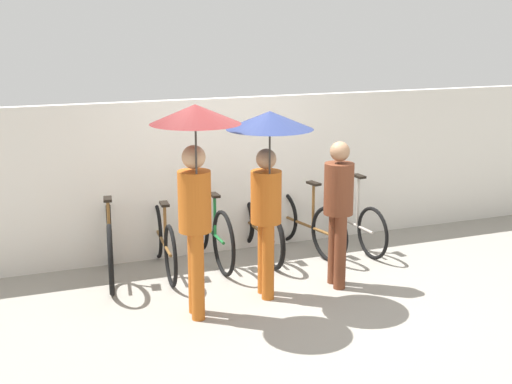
{
  "coord_description": "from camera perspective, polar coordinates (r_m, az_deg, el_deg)",
  "views": [
    {
      "loc": [
        -2.82,
        -6.26,
        2.88
      ],
      "look_at": [
        0.0,
        0.86,
        1.0
      ],
      "focal_mm": 50.0,
      "sensor_mm": 36.0,
      "label": 1
    }
  ],
  "objects": [
    {
      "name": "parked_bicycle_1",
      "position": [
        8.35,
        -7.44,
        -3.83
      ],
      "size": [
        0.44,
        1.71,
        1.11
      ],
      "rotation": [
        0.0,
        0.0,
        1.48
      ],
      "color": "black",
      "rests_on": "ground"
    },
    {
      "name": "parked_bicycle_2",
      "position": [
        8.59,
        -3.65,
        -3.04
      ],
      "size": [
        0.44,
        1.77,
        1.05
      ],
      "rotation": [
        0.0,
        0.0,
        1.55
      ],
      "color": "black",
      "rests_on": "ground"
    },
    {
      "name": "ground_plane",
      "position": [
        7.44,
        2.49,
        -8.99
      ],
      "size": [
        30.0,
        30.0,
        0.0
      ],
      "primitive_type": "plane",
      "color": "gray"
    },
    {
      "name": "parked_bicycle_4",
      "position": [
        9.0,
        3.86,
        -2.47
      ],
      "size": [
        0.5,
        1.68,
        1.0
      ],
      "rotation": [
        0.0,
        0.0,
        1.76
      ],
      "color": "black",
      "rests_on": "ground"
    },
    {
      "name": "back_wall",
      "position": [
        8.89,
        -2.59,
        1.34
      ],
      "size": [
        11.07,
        0.12,
        1.93
      ],
      "color": "silver",
      "rests_on": "ground"
    },
    {
      "name": "parked_bicycle_3",
      "position": [
        8.81,
        0.15,
        -2.89
      ],
      "size": [
        0.44,
        1.7,
        1.11
      ],
      "rotation": [
        0.0,
        0.0,
        1.54
      ],
      "color": "black",
      "rests_on": "ground"
    },
    {
      "name": "pedestrian_trailing",
      "position": [
        7.7,
        6.61,
        -0.9
      ],
      "size": [
        0.32,
        0.32,
        1.61
      ],
      "rotation": [
        0.0,
        0.0,
        3.04
      ],
      "color": "brown",
      "rests_on": "ground"
    },
    {
      "name": "parked_bicycle_0",
      "position": [
        8.23,
        -11.61,
        -4.06
      ],
      "size": [
        0.48,
        1.77,
        1.08
      ],
      "rotation": [
        0.0,
        0.0,
        1.4
      ],
      "color": "black",
      "rests_on": "ground"
    },
    {
      "name": "pedestrian_leading",
      "position": [
        6.66,
        -4.9,
        2.44
      ],
      "size": [
        0.84,
        0.84,
        2.12
      ],
      "rotation": [
        0.0,
        0.0,
        3.02
      ],
      "color": "#B25619",
      "rests_on": "ground"
    },
    {
      "name": "parked_bicycle_5",
      "position": [
        9.23,
        7.46,
        -2.21
      ],
      "size": [
        0.44,
        1.71,
        1.1
      ],
      "rotation": [
        0.0,
        0.0,
        1.62
      ],
      "color": "black",
      "rests_on": "ground"
    },
    {
      "name": "pedestrian_center",
      "position": [
        7.16,
        0.99,
        2.7
      ],
      "size": [
        0.87,
        0.87,
        1.99
      ],
      "rotation": [
        0.0,
        0.0,
        3.0
      ],
      "color": "#B25619",
      "rests_on": "ground"
    }
  ]
}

